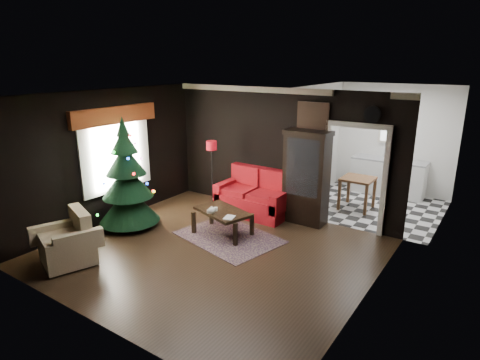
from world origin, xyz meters
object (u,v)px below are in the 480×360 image
Objects in this scene: wall_clock at (372,114)px; coffee_table at (223,222)px; floor_lamp at (212,174)px; armchair at (66,239)px; loveseat at (254,193)px; christmas_tree at (127,178)px; curio_cabinet at (306,179)px; kitchen_table at (357,193)px; teapot at (212,210)px.

coffee_table is at bearing -142.99° from wall_clock.
coffee_table is (1.12, -1.11, -0.57)m from floor_lamp.
wall_clock is at bearing 68.45° from armchair.
loveseat reaches higher than coffee_table.
christmas_tree is (-0.74, -1.87, 0.22)m from floor_lamp.
coffee_table is (1.85, 0.76, -0.79)m from christmas_tree.
coffee_table is at bearing 79.53° from armchair.
curio_cabinet reaches higher than kitchen_table.
wall_clock is (4.11, 2.46, 1.33)m from christmas_tree.
armchair reaches higher than kitchen_table.
floor_lamp reaches higher than loveseat.
floor_lamp is at bearing -169.11° from loveseat.
floor_lamp is at bearing 135.22° from coffee_table.
kitchen_table is (3.17, 5.41, -0.09)m from armchair.
teapot reaches higher than coffee_table.
curio_cabinet is 2.15m from teapot.
loveseat is at bearing 10.89° from floor_lamp.
curio_cabinet is 2.21× the size of armchair.
wall_clock is at bearing 10.04° from floor_lamp.
teapot is 3.54m from wall_clock.
teapot is 0.49× the size of wall_clock.
teapot is at bearing 15.35° from christmas_tree.
christmas_tree is 1.84m from armchair.
kitchen_table is (3.56, 3.71, -0.68)m from christmas_tree.
curio_cabinet is at bearing -114.44° from kitchen_table.
wall_clock reaches higher than kitchen_table.
kitchen_table is (0.65, 1.43, -0.57)m from curio_cabinet.
curio_cabinet is (1.15, 0.22, 0.45)m from loveseat.
wall_clock is (2.32, 1.97, 1.80)m from teapot.
armchair is (-2.52, -3.98, -0.49)m from curio_cabinet.
wall_clock is at bearing -66.25° from kitchen_table.
teapot is at bearing 77.70° from armchair.
floor_lamp reaches higher than kitchen_table.
armchair is at bearing -77.08° from christmas_tree.
loveseat is at bearing 90.20° from armchair.
wall_clock is (1.20, 0.18, 1.43)m from curio_cabinet.
kitchen_table reaches higher than coffee_table.
coffee_table is at bearing 22.25° from christmas_tree.
loveseat is 10.93× the size of teapot.
coffee_table is 7.13× the size of teapot.
loveseat is 1.57m from teapot.
floor_lamp is 4.81× the size of wall_clock.
kitchen_table is at bearing 79.88° from armchair.
curio_cabinet is at bearing 57.89° from teapot.
kitchen_table is at bearing 65.56° from curio_cabinet.
coffee_table is at bearing -124.86° from curio_cabinet.
christmas_tree is 7.34× the size of wall_clock.
wall_clock reaches higher than teapot.
loveseat is at bearing 49.47° from christmas_tree.
curio_cabinet is 3.70m from christmas_tree.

